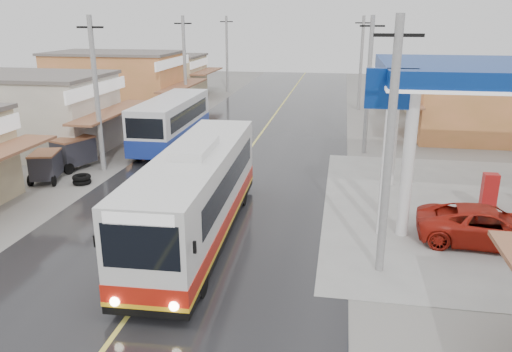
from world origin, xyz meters
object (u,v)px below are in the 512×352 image
object	(u,v)px
second_bus	(172,121)
jeepney	(488,226)
coach_bus	(198,194)
cyclist	(156,148)
tyre_stack	(82,179)
tricycle_far	(73,151)
tricycle_near	(46,165)

from	to	relation	value
second_bus	jeepney	size ratio (longest dim) A/B	1.85
coach_bus	cyclist	bearing A→B (deg)	116.67
coach_bus	second_bus	size ratio (longest dim) A/B	1.26
cyclist	tyre_stack	distance (m)	5.25
second_bus	tyre_stack	world-z (taller)	second_bus
tricycle_far	tricycle_near	bearing A→B (deg)	-74.36
coach_bus	jeepney	world-z (taller)	coach_bus
jeepney	tricycle_far	distance (m)	20.56
cyclist	coach_bus	bearing A→B (deg)	-56.62
tricycle_far	jeepney	bearing A→B (deg)	3.36
second_bus	cyclist	size ratio (longest dim) A/B	4.16
coach_bus	cyclist	size ratio (longest dim) A/B	5.26
cyclist	tyre_stack	xyz separation A→B (m)	(-2.10, -4.79, -0.49)
cyclist	tricycle_far	world-z (taller)	cyclist
jeepney	tricycle_near	size ratio (longest dim) A/B	2.38
coach_bus	tyre_stack	bearing A→B (deg)	143.90
second_bus	tricycle_near	distance (m)	8.77
coach_bus	jeepney	size ratio (longest dim) A/B	2.34
tricycle_near	tyre_stack	size ratio (longest dim) A/B	2.31
second_bus	cyclist	world-z (taller)	second_bus
second_bus	jeepney	bearing A→B (deg)	-37.12
second_bus	coach_bus	bearing A→B (deg)	-67.91
second_bus	tricycle_far	xyz separation A→B (m)	(-3.69, -5.49, -0.66)
coach_bus	tyre_stack	xyz separation A→B (m)	(-7.46, 5.08, -1.51)
jeepney	tyre_stack	bearing A→B (deg)	82.67
tricycle_far	second_bus	bearing A→B (deg)	77.11
jeepney	tricycle_near	distance (m)	20.19
jeepney	cyclist	size ratio (longest dim) A/B	2.25
tricycle_near	tyre_stack	world-z (taller)	tricycle_near
jeepney	tricycle_near	xyz separation A→B (m)	(-19.81, 3.91, 0.18)
jeepney	cyclist	xyz separation A→B (m)	(-15.82, 8.64, 0.03)
tricycle_far	tyre_stack	distance (m)	3.01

